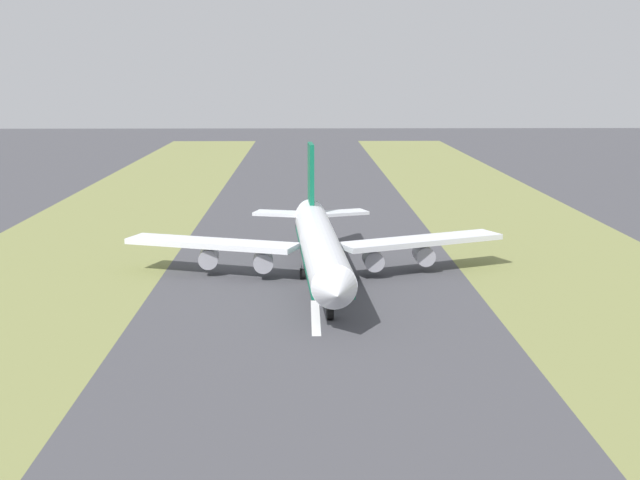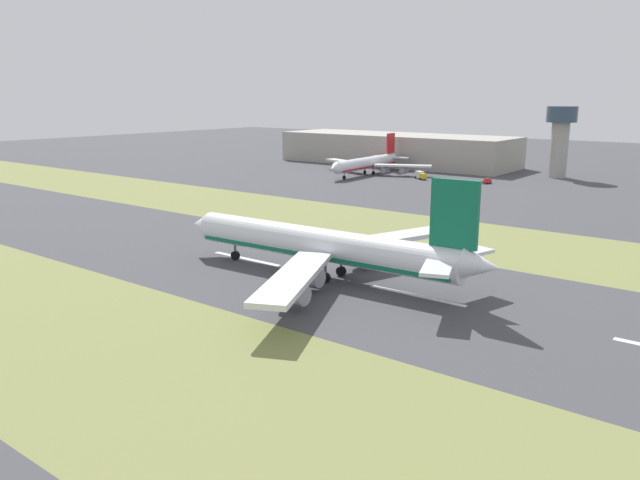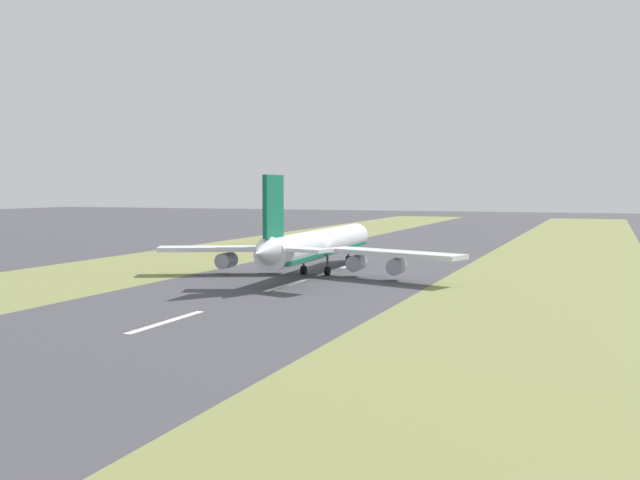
% 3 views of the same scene
% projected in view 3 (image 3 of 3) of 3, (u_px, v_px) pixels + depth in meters
% --- Properties ---
extents(ground_plane, '(800.00, 800.00, 0.00)m').
position_uv_depth(ground_plane, '(327.00, 273.00, 157.75)').
color(ground_plane, '#424247').
extents(grass_median_west, '(40.00, 600.00, 0.01)m').
position_uv_depth(grass_median_west, '(146.00, 265.00, 173.86)').
color(grass_median_west, olive).
rests_on(grass_median_west, ground).
extents(grass_median_east, '(40.00, 600.00, 0.01)m').
position_uv_depth(grass_median_east, '(549.00, 282.00, 141.65)').
color(grass_median_east, olive).
rests_on(grass_median_east, ground).
extents(centreline_dash_near, '(1.20, 18.00, 0.01)m').
position_uv_depth(centreline_dash_near, '(167.00, 322.00, 100.54)').
color(centreline_dash_near, silver).
rests_on(centreline_dash_near, ground).
extents(centreline_dash_mid, '(1.20, 18.00, 0.01)m').
position_uv_depth(centreline_dash_mid, '(286.00, 285.00, 137.78)').
color(centreline_dash_mid, silver).
rests_on(centreline_dash_mid, ground).
extents(centreline_dash_far, '(1.20, 18.00, 0.01)m').
position_uv_depth(centreline_dash_far, '(354.00, 264.00, 175.02)').
color(centreline_dash_far, silver).
rests_on(centreline_dash_far, ground).
extents(airplane_main_jet, '(64.07, 67.18, 20.20)m').
position_uv_depth(airplane_main_jet, '(317.00, 245.00, 154.52)').
color(airplane_main_jet, silver).
rests_on(airplane_main_jet, ground).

